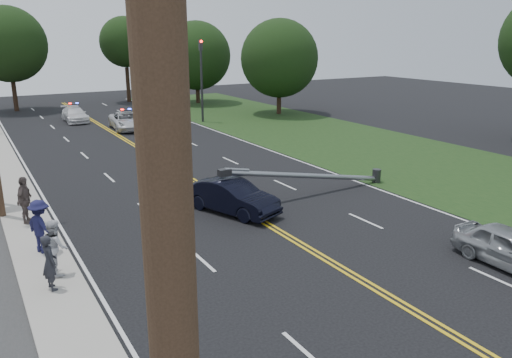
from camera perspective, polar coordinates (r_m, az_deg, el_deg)
ground at (r=16.20m, az=12.32°, el=-11.46°), size 120.00×120.00×0.00m
sidewalk at (r=21.68m, az=-24.44°, el=-5.19°), size 1.80×70.00×0.12m
grass_verge at (r=31.98m, az=18.08°, el=1.93°), size 12.00×80.00×0.01m
centerline_yellow at (r=23.85m, az=-4.10°, el=-1.98°), size 0.36×80.00×0.00m
traffic_signal at (r=44.42m, az=-6.25°, el=11.89°), size 0.28×0.41×7.05m
fallen_streetlight at (r=24.10m, az=6.96°, el=0.39°), size 9.36×0.44×1.91m
tree_6 at (r=56.25m, az=-26.48°, el=13.61°), size 7.38×7.38×10.25m
tree_7 at (r=59.75m, az=-14.74°, el=14.90°), size 5.60×5.60×9.50m
tree_8 at (r=57.39m, az=-6.80°, el=13.83°), size 7.53×7.53×9.01m
tree_9 at (r=48.85m, az=2.70°, el=13.61°), size 7.39×7.39×8.99m
crashed_sedan at (r=21.50m, az=-2.77°, el=-2.01°), size 3.00×4.61×1.43m
waiting_sedan at (r=18.57m, az=27.16°, el=-7.04°), size 1.62×3.89×1.32m
emergency_a at (r=42.20m, az=-14.56°, el=6.44°), size 2.73×5.15×1.38m
emergency_b at (r=47.37m, az=-20.01°, el=6.93°), size 1.80×4.41×1.28m
bystander_a at (r=16.05m, az=-22.54°, el=-8.78°), size 0.51×0.69×1.71m
bystander_b at (r=16.97m, az=-21.95°, el=-7.21°), size 0.77×0.94×1.80m
bystander_c at (r=18.79m, az=-23.41°, el=-4.97°), size 1.18×1.41×1.89m
bystander_d at (r=21.91m, az=-24.92°, el=-2.20°), size 0.97×1.21×1.92m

